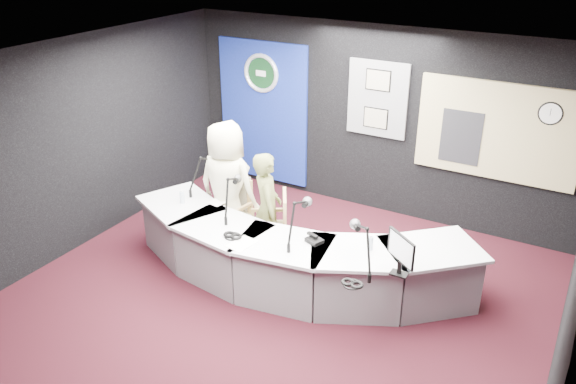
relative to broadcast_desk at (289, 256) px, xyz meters
The scene contains 33 objects.
ground 0.67m from the broadcast_desk, 84.81° to the right, with size 6.00×6.00×0.00m, color black.
ceiling 2.49m from the broadcast_desk, 84.81° to the right, with size 6.00×6.00×0.02m, color silver.
wall_back 2.66m from the broadcast_desk, 88.83° to the left, with size 6.00×0.02×2.80m, color black.
wall_front 3.70m from the broadcast_desk, 89.19° to the right, with size 6.00×0.02×2.80m, color black.
wall_left 3.17m from the broadcast_desk, 169.44° to the right, with size 0.02×6.00×2.80m, color black.
wall_right 3.26m from the broadcast_desk, 10.22° to the right, with size 0.02×6.00×2.80m, color black.
broadcast_desk is the anchor object (origin of this frame).
backdrop_panel 3.17m from the broadcast_desk, 127.40° to the left, with size 1.60×0.05×2.30m, color navy.
agency_seal 3.38m from the broadcast_desk, 127.86° to the left, with size 0.63×0.63×0.07m, color silver.
seal_center 3.38m from the broadcast_desk, 127.80° to the left, with size 0.48×0.48×0.01m, color black.
pinboard 2.79m from the broadcast_desk, 87.63° to the left, with size 0.90×0.04×1.10m, color slate.
framed_photo_upper 2.91m from the broadcast_desk, 87.60° to the left, with size 0.34×0.02×0.27m, color gray.
framed_photo_lower 2.63m from the broadcast_desk, 87.60° to the left, with size 0.34×0.02×0.27m, color gray.
booth_window_frame 3.24m from the broadcast_desk, 53.36° to the left, with size 2.12×0.06×1.32m, color tan.
booth_glow 3.23m from the broadcast_desk, 53.24° to the left, with size 2.00×0.02×1.20m, color beige.
equipment_rack 2.93m from the broadcast_desk, 60.54° to the left, with size 0.55×0.02×0.75m, color black.
wall_clock 3.71m from the broadcast_desk, 44.88° to the left, with size 0.28×0.28×0.01m, color white.
armchair_left 1.22m from the broadcast_desk, 161.75° to the left, with size 0.60×0.60×1.07m, color #A9864D, non-canonical shape.
armchair_right 0.58m from the broadcast_desk, 147.70° to the left, with size 0.53×0.53×0.94m, color #A9864D, non-canonical shape.
draped_jacket 1.38m from the broadcast_desk, 152.43° to the left, with size 0.50×0.10×0.70m, color gray.
person_man 1.32m from the broadcast_desk, 161.75° to the left, with size 0.87×0.57×1.79m, color beige.
person_woman 0.69m from the broadcast_desk, 147.70° to the left, with size 0.55×0.36×1.52m, color brown.
computer_monitor 1.66m from the broadcast_desk, 10.82° to the right, with size 0.46×0.03×0.32m, color black.
desk_phone 0.59m from the broadcast_desk, 17.63° to the right, with size 0.18×0.14×0.05m, color black.
headphones_near 1.39m from the broadcast_desk, 31.59° to the right, with size 0.22×0.22×0.04m, color black.
headphones_far 0.78m from the broadcast_desk, 134.02° to the right, with size 0.22×0.22×0.04m, color black.
paper_stack 1.23m from the broadcast_desk, behind, with size 0.19×0.27×0.00m, color white.
notepad 0.74m from the broadcast_desk, 116.98° to the right, with size 0.23×0.33×0.00m, color white.
boom_mic_a 1.62m from the broadcast_desk, 164.54° to the left, with size 0.41×0.67×0.60m, color black, non-canonical shape.
boom_mic_b 1.06m from the broadcast_desk, behind, with size 0.34×0.70×0.60m, color black, non-canonical shape.
boom_mic_c 0.73m from the broadcast_desk, 35.66° to the right, with size 0.21×0.73×0.60m, color black, non-canonical shape.
boom_mic_d 1.31m from the broadcast_desk, 16.91° to the right, with size 0.51×0.60×0.60m, color black, non-canonical shape.
water_bottles 0.47m from the broadcast_desk, 86.16° to the right, with size 3.17×0.25×0.18m, color silver, non-canonical shape.
Camera 1 is at (2.92, -4.69, 4.08)m, focal length 36.00 mm.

